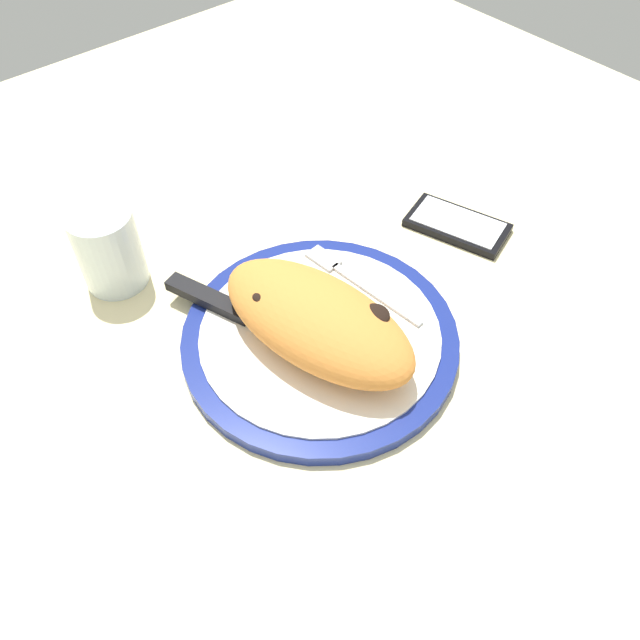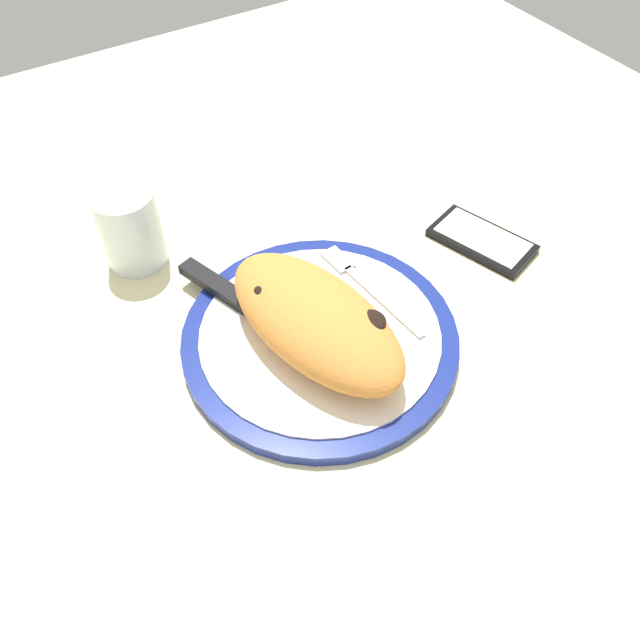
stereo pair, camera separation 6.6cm
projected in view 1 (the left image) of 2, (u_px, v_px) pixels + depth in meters
The scene contains 7 objects.
ground_plane at pixel (320, 351), 70.09cm from camera, with size 150.00×150.00×3.00cm, color beige.
plate at pixel (320, 338), 68.31cm from camera, with size 29.43×29.43×1.74cm.
calzone at pixel (317, 320), 64.41cm from camera, with size 24.22×14.74×6.50cm.
fork at pixel (353, 279), 72.46cm from camera, with size 16.78×2.94×0.40cm.
knife at pixel (229, 308), 69.17cm from camera, with size 22.17×9.05×1.20cm.
smartphone at pixel (457, 225), 80.55cm from camera, with size 13.72×9.90×1.16cm.
water_glass at pixel (110, 253), 72.00cm from camera, with size 7.19×7.19×9.68cm.
Camera 1 is at (-32.54, 28.12, 53.95)cm, focal length 36.02 mm.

